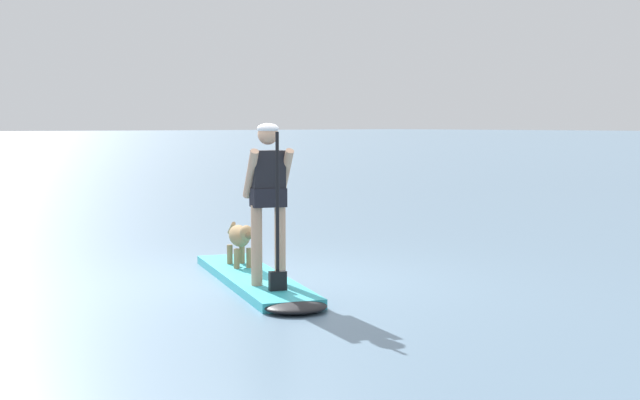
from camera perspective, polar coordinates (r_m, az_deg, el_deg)
ground_plane at (r=10.11m, az=-4.36°, el=-5.41°), size 400.00×400.00×0.00m
paddleboard at (r=9.88m, az=-4.02°, el=-5.35°), size 3.52×1.87×0.10m
person_paddler at (r=9.32m, az=-3.36°, el=0.54°), size 0.68×0.59×1.72m
dog at (r=10.62m, az=-5.20°, el=-2.43°), size 1.01×0.46×0.53m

